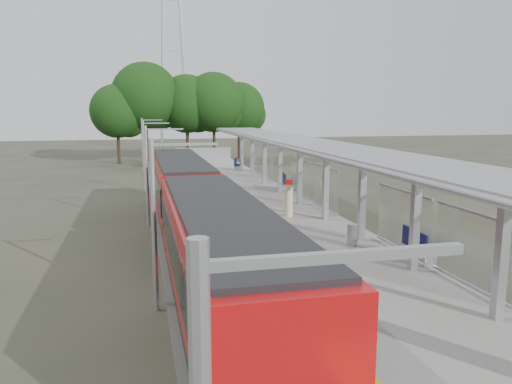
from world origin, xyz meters
TOP-DOWN VIEW (x-y plane):
  - trackbed at (-4.50, 20.00)m, footprint 3.00×70.00m
  - platform at (0.00, 20.00)m, footprint 6.00×50.00m
  - tactile_strip at (-2.55, 20.00)m, footprint 0.60×50.00m
  - end_fence at (0.00, 44.95)m, footprint 6.00×0.10m
  - train at (-4.50, 12.16)m, footprint 2.74×27.60m
  - canopy at (1.61, 16.19)m, footprint 3.27×38.00m
  - pylon at (-1.00, 73.00)m, footprint 8.00×4.00m
  - tree_cluster at (-1.60, 52.55)m, footprint 21.06×9.33m
  - catenary_masts at (-6.22, 19.00)m, footprint 2.08×48.16m
  - bench_near at (2.60, 6.76)m, footprint 0.62×1.73m
  - bench_mid at (2.59, 22.70)m, footprint 0.77×1.77m
  - bench_far at (1.61, 34.39)m, footprint 0.91×1.55m
  - info_pillar_far at (0.44, 14.96)m, footprint 0.42×0.42m
  - litter_bin at (1.31, 9.28)m, footprint 0.55×0.55m

SIDE VIEW (x-z plane):
  - trackbed at x=-4.50m, z-range 0.00..0.24m
  - platform at x=0.00m, z-range 0.00..1.00m
  - tactile_strip at x=-2.55m, z-range 1.00..1.02m
  - litter_bin at x=1.31m, z-range 1.00..1.84m
  - bench_far at x=1.61m, z-range 1.03..2.04m
  - end_fence at x=0.00m, z-range 1.00..2.20m
  - bench_near at x=2.60m, z-range 1.03..2.19m
  - bench_mid at x=2.59m, z-range 1.03..2.20m
  - info_pillar_far at x=0.44m, z-range 0.88..2.72m
  - train at x=-4.50m, z-range 0.24..3.86m
  - catenary_masts at x=-6.22m, z-range 0.21..5.61m
  - canopy at x=1.61m, z-range 2.37..6.03m
  - tree_cluster at x=-1.60m, z-range 1.14..12.83m
  - pylon at x=-1.00m, z-range 0.00..38.00m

